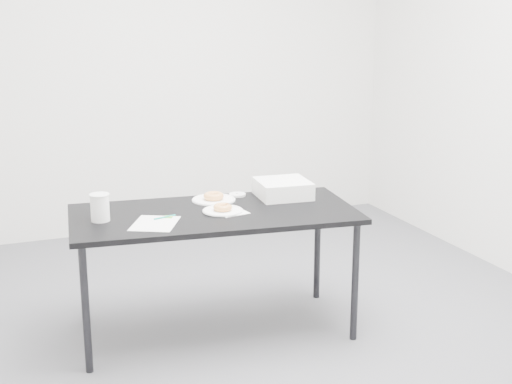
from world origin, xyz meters
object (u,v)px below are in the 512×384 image
object	(u,v)px
scorecard	(155,223)
donut_far	(214,196)
donut_near	(223,207)
bakery_box	(283,189)
plate_far	(214,200)
pen	(165,217)
coffee_cup	(100,207)
table	(214,221)
plate_near	(223,211)

from	to	relation	value
scorecard	donut_far	world-z (taller)	donut_far
scorecard	donut_near	world-z (taller)	donut_near
bakery_box	plate_far	bearing A→B (deg)	175.48
scorecard	bakery_box	size ratio (longest dim) A/B	0.93
donut_far	donut_near	bearing A→B (deg)	-96.45
pen	scorecard	bearing A→B (deg)	-148.95
bakery_box	donut_near	bearing A→B (deg)	-152.90
donut_near	coffee_cup	xyz separation A→B (m)	(-0.62, 0.07, 0.04)
donut_far	pen	bearing A→B (deg)	-145.21
pen	donut_near	world-z (taller)	donut_near
scorecard	coffee_cup	world-z (taller)	coffee_cup
bakery_box	table	bearing A→B (deg)	-157.23
table	scorecard	world-z (taller)	scorecard
scorecard	coffee_cup	distance (m)	0.29
scorecard	bakery_box	distance (m)	0.83
pen	plate_near	bearing A→B (deg)	-15.11
donut_near	pen	bearing A→B (deg)	-179.65
pen	coffee_cup	size ratio (longest dim) A/B	0.87
scorecard	donut_near	distance (m)	0.39
scorecard	coffee_cup	bearing A→B (deg)	176.40
table	plate_near	bearing A→B (deg)	-21.86
scorecard	plate_near	world-z (taller)	plate_near
pen	bakery_box	distance (m)	0.74
plate_near	donut_far	size ratio (longest dim) A/B	1.88
donut_near	donut_far	distance (m)	0.23
plate_near	donut_near	bearing A→B (deg)	-135.00
scorecard	donut_far	xyz separation A→B (m)	(0.41, 0.31, 0.02)
coffee_cup	table	bearing A→B (deg)	-4.81
donut_near	bakery_box	distance (m)	0.45
table	bakery_box	bearing A→B (deg)	24.20
table	donut_near	world-z (taller)	donut_near
scorecard	table	bearing A→B (deg)	43.47
table	plate_near	size ratio (longest dim) A/B	7.30
donut_far	coffee_cup	world-z (taller)	coffee_cup
plate_near	pen	bearing A→B (deg)	-179.65
table	scorecard	size ratio (longest dim) A/B	5.88
table	coffee_cup	bearing A→B (deg)	-178.19
plate_far	table	bearing A→B (deg)	-107.76
table	pen	distance (m)	0.28
coffee_cup	bakery_box	distance (m)	1.04
table	donut_far	bearing A→B (deg)	78.86
plate_far	donut_far	bearing A→B (deg)	180.00
scorecard	pen	xyz separation A→B (m)	(0.07, 0.07, 0.01)
bakery_box	plate_near	bearing A→B (deg)	-152.90
plate_near	bakery_box	distance (m)	0.45
scorecard	plate_far	size ratio (longest dim) A/B	1.10
scorecard	plate_near	size ratio (longest dim) A/B	1.24
table	bakery_box	distance (m)	0.49
table	plate_near	distance (m)	0.07
plate_near	donut_far	xyz separation A→B (m)	(0.03, 0.23, 0.02)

